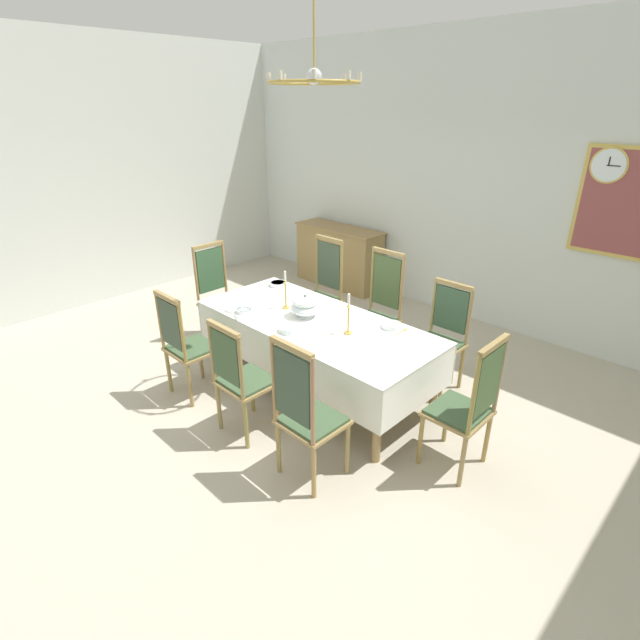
% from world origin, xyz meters
% --- Properties ---
extents(ground, '(7.68, 5.70, 0.04)m').
position_xyz_m(ground, '(0.00, 0.00, -0.02)').
color(ground, '#B6AD99').
extents(back_wall, '(7.68, 0.08, 3.44)m').
position_xyz_m(back_wall, '(0.00, 2.89, 1.72)').
color(back_wall, silver).
rests_on(back_wall, ground).
extents(left_wall, '(0.08, 5.70, 3.44)m').
position_xyz_m(left_wall, '(-3.88, 0.00, 1.72)').
color(left_wall, silver).
rests_on(left_wall, ground).
extents(dining_table, '(2.37, 1.01, 0.75)m').
position_xyz_m(dining_table, '(0.00, 0.18, 0.68)').
color(dining_table, '#9F8145').
rests_on(dining_table, ground).
extents(tablecloth, '(2.39, 1.03, 0.40)m').
position_xyz_m(tablecloth, '(0.00, 0.18, 0.65)').
color(tablecloth, white).
rests_on(tablecloth, dining_table).
extents(chair_south_a, '(0.44, 0.42, 1.07)m').
position_xyz_m(chair_south_a, '(-0.81, -0.73, 0.56)').
color(chair_south_a, '#9B7C4E').
rests_on(chair_south_a, ground).
extents(chair_north_a, '(0.44, 0.42, 1.20)m').
position_xyz_m(chair_north_a, '(-0.81, 1.10, 0.60)').
color(chair_north_a, '#957E4E').
rests_on(chair_north_a, ground).
extents(chair_south_b, '(0.44, 0.42, 1.05)m').
position_xyz_m(chair_south_b, '(0.04, -0.72, 0.55)').
color(chair_south_b, olive).
rests_on(chair_south_b, ground).
extents(chair_north_b, '(0.44, 0.42, 1.22)m').
position_xyz_m(chair_north_b, '(0.04, 1.10, 0.61)').
color(chair_north_b, '#997C48').
rests_on(chair_north_b, ground).
extents(chair_south_c, '(0.44, 0.42, 1.18)m').
position_xyz_m(chair_south_c, '(0.82, -0.73, 0.59)').
color(chair_south_c, '#907550').
rests_on(chair_south_c, ground).
extents(chair_north_c, '(0.44, 0.42, 1.07)m').
position_xyz_m(chair_north_c, '(0.82, 1.10, 0.56)').
color(chair_north_c, '#9D7A47').
rests_on(chair_north_c, ground).
extents(chair_head_west, '(0.42, 0.44, 1.16)m').
position_xyz_m(chair_head_west, '(-1.59, 0.18, 0.58)').
color(chair_head_west, '#997350').
rests_on(chair_head_west, ground).
extents(chair_head_east, '(0.42, 0.44, 1.14)m').
position_xyz_m(chair_head_east, '(1.59, 0.18, 0.58)').
color(chair_head_east, olive).
rests_on(chair_head_east, ground).
extents(soup_tureen, '(0.28, 0.28, 0.22)m').
position_xyz_m(soup_tureen, '(-0.13, 0.18, 0.86)').
color(soup_tureen, white).
rests_on(soup_tureen, tablecloth).
extents(candlestick_west, '(0.07, 0.07, 0.39)m').
position_xyz_m(candlestick_west, '(-0.41, 0.18, 0.91)').
color(candlestick_west, gold).
rests_on(candlestick_west, tablecloth).
extents(candlestick_east, '(0.07, 0.07, 0.38)m').
position_xyz_m(candlestick_east, '(0.41, 0.18, 0.91)').
color(candlestick_east, gold).
rests_on(candlestick_east, tablecloth).
extents(bowl_near_left, '(0.19, 0.19, 0.05)m').
position_xyz_m(bowl_near_left, '(-0.94, 0.54, 0.78)').
color(bowl_near_left, white).
rests_on(bowl_near_left, tablecloth).
extents(bowl_near_right, '(0.18, 0.18, 0.04)m').
position_xyz_m(bowl_near_right, '(0.60, 0.55, 0.78)').
color(bowl_near_right, white).
rests_on(bowl_near_right, tablecloth).
extents(bowl_far_left, '(0.16, 0.16, 0.03)m').
position_xyz_m(bowl_far_left, '(-0.63, -0.17, 0.77)').
color(bowl_far_left, white).
rests_on(bowl_far_left, tablecloth).
extents(bowl_far_right, '(0.19, 0.19, 0.05)m').
position_xyz_m(bowl_far_right, '(0.01, -0.14, 0.78)').
color(bowl_far_right, white).
rests_on(bowl_far_right, tablecloth).
extents(spoon_primary, '(0.03, 0.18, 0.01)m').
position_xyz_m(spoon_primary, '(-1.07, 0.57, 0.76)').
color(spoon_primary, gold).
rests_on(spoon_primary, tablecloth).
extents(spoon_secondary, '(0.03, 0.18, 0.01)m').
position_xyz_m(spoon_secondary, '(0.73, 0.58, 0.76)').
color(spoon_secondary, gold).
rests_on(spoon_secondary, tablecloth).
extents(sideboard, '(1.44, 0.48, 0.90)m').
position_xyz_m(sideboard, '(-1.87, 2.57, 0.45)').
color(sideboard, olive).
rests_on(sideboard, ground).
extents(mounted_clock, '(0.35, 0.06, 0.35)m').
position_xyz_m(mounted_clock, '(1.47, 2.82, 2.05)').
color(mounted_clock, '#D1B251').
extents(framed_painting, '(1.16, 0.05, 1.08)m').
position_xyz_m(framed_painting, '(1.83, 2.82, 1.70)').
color(framed_painting, '#D1B251').
extents(chandelier, '(0.73, 0.73, 0.66)m').
position_xyz_m(chandelier, '(-0.00, 0.18, 2.76)').
color(chandelier, gold).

